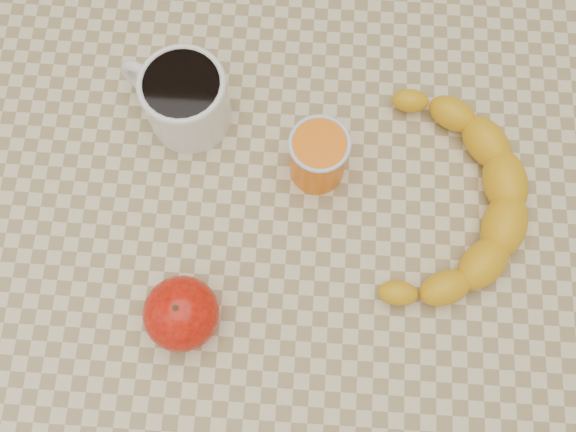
# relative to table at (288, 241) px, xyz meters

# --- Properties ---
(ground) EXTENTS (3.00, 3.00, 0.00)m
(ground) POSITION_rel_table_xyz_m (0.00, 0.00, -0.66)
(ground) COLOR tan
(ground) RESTS_ON ground
(table) EXTENTS (0.80, 0.80, 0.75)m
(table) POSITION_rel_table_xyz_m (0.00, 0.00, 0.00)
(table) COLOR beige
(table) RESTS_ON ground
(coffee_mug) EXTENTS (0.14, 0.13, 0.08)m
(coffee_mug) POSITION_rel_table_xyz_m (-0.12, 0.12, 0.13)
(coffee_mug) COLOR white
(coffee_mug) RESTS_ON table
(orange_juice_glass) EXTENTS (0.07, 0.07, 0.08)m
(orange_juice_glass) POSITION_rel_table_xyz_m (0.03, 0.06, 0.13)
(orange_juice_glass) COLOR orange
(orange_juice_glass) RESTS_ON table
(apple) EXTENTS (0.09, 0.09, 0.07)m
(apple) POSITION_rel_table_xyz_m (-0.10, -0.11, 0.12)
(apple) COLOR #950904
(apple) RESTS_ON table
(banana) EXTENTS (0.34, 0.39, 0.05)m
(banana) POSITION_rel_table_xyz_m (0.17, 0.03, 0.11)
(banana) COLOR gold
(banana) RESTS_ON table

